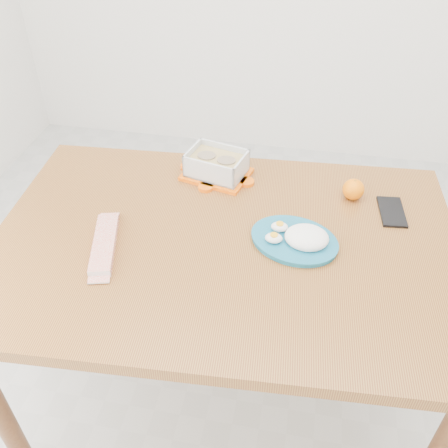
% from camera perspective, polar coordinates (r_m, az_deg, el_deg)
% --- Properties ---
extents(ground, '(3.50, 3.50, 0.00)m').
position_cam_1_polar(ground, '(2.03, 4.78, -17.54)').
color(ground, '#B7B7B2').
rests_on(ground, ground).
extents(dining_table, '(1.40, 0.98, 0.75)m').
position_cam_1_polar(dining_table, '(1.49, 0.00, -4.29)').
color(dining_table, olive).
rests_on(dining_table, ground).
extents(food_container, '(0.24, 0.20, 0.09)m').
position_cam_1_polar(food_container, '(1.67, -0.87, 6.78)').
color(food_container, '#FE6207').
rests_on(food_container, dining_table).
extents(orange_fruit, '(0.07, 0.07, 0.07)m').
position_cam_1_polar(orange_fruit, '(1.62, 14.57, 3.86)').
color(orange_fruit, orange).
rests_on(orange_fruit, dining_table).
extents(rice_plate, '(0.31, 0.31, 0.07)m').
position_cam_1_polar(rice_plate, '(1.42, 8.49, -1.56)').
color(rice_plate, '#16607D').
rests_on(rice_plate, dining_table).
extents(candy_bar, '(0.12, 0.25, 0.02)m').
position_cam_1_polar(candy_bar, '(1.45, -13.52, -2.24)').
color(candy_bar, red).
rests_on(candy_bar, dining_table).
extents(smartphone, '(0.09, 0.15, 0.01)m').
position_cam_1_polar(smartphone, '(1.61, 18.63, 1.33)').
color(smartphone, black).
rests_on(smartphone, dining_table).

